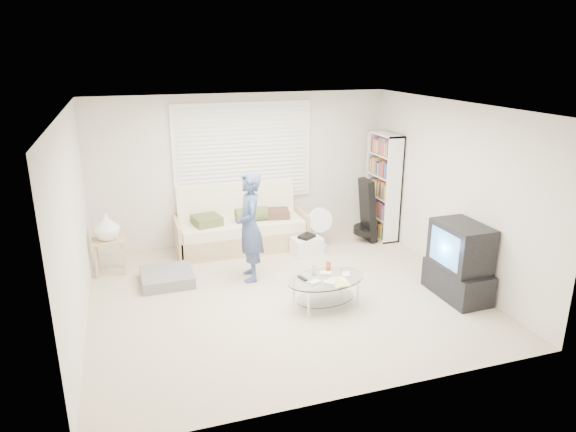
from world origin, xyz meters
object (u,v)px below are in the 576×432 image
object	(u,v)px
bookshelf	(383,186)
tv_unit	(459,262)
futon_sofa	(241,228)
coffee_table	(326,284)

from	to	relation	value
bookshelf	tv_unit	size ratio (longest dim) A/B	1.80
tv_unit	futon_sofa	bearing A→B (deg)	131.89
futon_sofa	bookshelf	bearing A→B (deg)	-4.97
bookshelf	coffee_table	bearing A→B (deg)	-131.69
futon_sofa	tv_unit	distance (m)	3.52
bookshelf	futon_sofa	bearing A→B (deg)	175.03
tv_unit	bookshelf	bearing A→B (deg)	87.02
futon_sofa	bookshelf	xyz separation A→B (m)	(2.48, -0.22, 0.57)
futon_sofa	coffee_table	world-z (taller)	futon_sofa
coffee_table	bookshelf	bearing A→B (deg)	48.31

